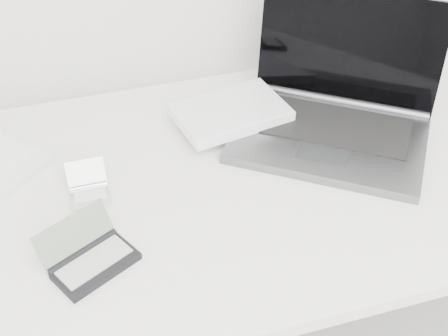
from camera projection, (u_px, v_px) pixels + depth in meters
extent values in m
cube|color=white|center=(232.00, 181.00, 1.35)|extent=(1.60, 0.80, 0.03)
cylinder|color=silver|center=(420.00, 153.00, 2.01)|extent=(0.04, 0.04, 0.70)
cube|color=#5E6063|center=(329.00, 140.00, 1.42)|extent=(0.52, 0.48, 0.02)
cube|color=black|center=(333.00, 125.00, 1.44)|extent=(0.38, 0.33, 0.00)
cube|color=black|center=(350.00, 48.00, 1.45)|extent=(0.38, 0.29, 0.27)
cylinder|color=#5E6063|center=(341.00, 102.00, 1.52)|extent=(0.36, 0.26, 0.02)
cube|color=#3C3F42|center=(324.00, 153.00, 1.36)|extent=(0.13, 0.12, 0.00)
cube|color=white|center=(231.00, 112.00, 1.46)|extent=(0.28, 0.21, 0.03)
cube|color=white|center=(231.00, 108.00, 1.45)|extent=(0.27, 0.20, 0.00)
cube|color=silver|center=(91.00, 198.00, 1.28)|extent=(0.08, 0.06, 0.01)
cube|color=silver|center=(90.00, 196.00, 1.27)|extent=(0.06, 0.03, 0.00)
cube|color=gray|center=(86.00, 173.00, 1.29)|extent=(0.08, 0.03, 0.05)
cylinder|color=silver|center=(88.00, 187.00, 1.29)|extent=(0.08, 0.01, 0.01)
cube|color=black|center=(96.00, 266.00, 1.13)|extent=(0.17, 0.14, 0.01)
cube|color=#9A9A9A|center=(94.00, 262.00, 1.13)|extent=(0.15, 0.11, 0.00)
cube|color=slate|center=(74.00, 235.00, 1.14)|extent=(0.15, 0.10, 0.06)
cylinder|color=black|center=(83.00, 252.00, 1.15)|extent=(0.14, 0.08, 0.02)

